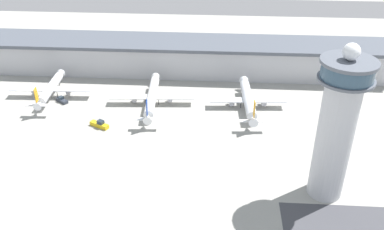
# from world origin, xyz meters

# --- Properties ---
(ground_plane) EXTENTS (1000.00, 1000.00, 0.00)m
(ground_plane) POSITION_xyz_m (0.00, 0.00, 0.00)
(ground_plane) COLOR #9E9B93
(terminal_building) EXTENTS (217.05, 25.00, 16.29)m
(terminal_building) POSITION_xyz_m (0.00, 70.00, 8.24)
(terminal_building) COLOR #B2B2B7
(terminal_building) RESTS_ON ground
(runway_strip) EXTENTS (325.57, 44.00, 0.01)m
(runway_strip) POSITION_xyz_m (0.00, 187.83, 0.00)
(runway_strip) COLOR #515154
(runway_strip) RESTS_ON ground
(control_tower) EXTENTS (15.73, 15.73, 50.49)m
(control_tower) POSITION_xyz_m (59.91, -20.11, 25.45)
(control_tower) COLOR #BCBCC1
(control_tower) RESTS_ON ground
(airplane_gate_alpha) EXTENTS (37.15, 33.85, 12.67)m
(airplane_gate_alpha) POSITION_xyz_m (-49.98, 37.36, 4.49)
(airplane_gate_alpha) COLOR white
(airplane_gate_alpha) RESTS_ON ground
(airplane_gate_bravo) EXTENTS (37.29, 41.39, 12.46)m
(airplane_gate_bravo) POSITION_xyz_m (-3.61, 33.73, 4.02)
(airplane_gate_bravo) COLOR white
(airplane_gate_bravo) RESTS_ON ground
(airplane_gate_charlie) EXTENTS (33.29, 38.78, 13.16)m
(airplane_gate_charlie) POSITION_xyz_m (37.97, 33.54, 4.12)
(airplane_gate_charlie) COLOR silver
(airplane_gate_charlie) RESTS_ON ground
(service_truck_catering) EXTENTS (6.34, 5.68, 2.42)m
(service_truck_catering) POSITION_xyz_m (-44.06, 33.69, 0.84)
(service_truck_catering) COLOR black
(service_truck_catering) RESTS_ON ground
(service_truck_fuel) EXTENTS (8.39, 5.66, 3.13)m
(service_truck_fuel) POSITION_xyz_m (-22.00, 14.10, 1.09)
(service_truck_fuel) COLOR black
(service_truck_fuel) RESTS_ON ground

